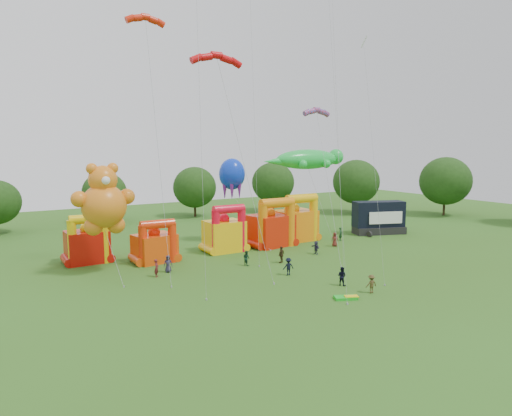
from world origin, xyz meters
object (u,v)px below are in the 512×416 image
bouncy_castle_2 (225,233)px  teddy_bear_kite (105,207)px  bouncy_castle_0 (87,244)px  stage_trailer (379,218)px  spectator_4 (281,255)px  spectator_0 (168,264)px  gecko_kite (311,172)px  octopus_kite (243,202)px

bouncy_castle_2 → teddy_bear_kite: (-15.57, -3.28, 4.88)m
bouncy_castle_0 → stage_trailer: bouncy_castle_0 is taller
spectator_4 → spectator_0: bearing=-38.6°
bouncy_castle_0 → gecko_kite: size_ratio=0.41×
octopus_kite → spectator_0: octopus_kite is taller
stage_trailer → spectator_4: (-23.05, -7.37, -1.47)m
gecko_kite → spectator_0: size_ratio=7.72×
bouncy_castle_0 → spectator_4: bearing=-30.9°
bouncy_castle_2 → spectator_4: 9.22m
octopus_kite → spectator_4: (-1.07, -11.16, -4.87)m
teddy_bear_kite → spectator_0: 8.93m
bouncy_castle_0 → stage_trailer: size_ratio=0.70×
teddy_bear_kite → spectator_0: size_ratio=6.40×
octopus_kite → spectator_0: bearing=-149.0°
bouncy_castle_2 → spectator_0: (-9.76, -5.75, -1.43)m
bouncy_castle_0 → gecko_kite: gecko_kite is taller
bouncy_castle_2 → stage_trailer: (26.03, -1.24, 0.08)m
bouncy_castle_0 → octopus_kite: (20.41, -0.44, 3.61)m
bouncy_castle_2 → gecko_kite: (15.61, 2.40, 7.29)m
stage_trailer → octopus_kite: octopus_kite is taller
spectator_0 → octopus_kite: bearing=51.3°
octopus_kite → spectator_4: octopus_kite is taller
stage_trailer → spectator_4: bearing=-162.3°
bouncy_castle_0 → octopus_kite: 20.74m
teddy_bear_kite → spectator_4: teddy_bear_kite is taller
gecko_kite → spectator_0: gecko_kite is taller
stage_trailer → spectator_0: size_ratio=4.52×
stage_trailer → teddy_bear_kite: teddy_bear_kite is taller
spectator_0 → spectator_4: size_ratio=0.95×
gecko_kite → spectator_0: 28.04m
spectator_0 → spectator_4: 13.06m
gecko_kite → bouncy_castle_2: bearing=-171.3°
teddy_bear_kite → gecko_kite: 31.79m
stage_trailer → octopus_kite: bearing=170.2°
bouncy_castle_0 → stage_trailer: 42.61m
spectator_0 → gecko_kite: bearing=38.1°
teddy_bear_kite → spectator_0: bearing=-23.1°
bouncy_castle_2 → octopus_kite: octopus_kite is taller
gecko_kite → teddy_bear_kite: bearing=-169.7°
gecko_kite → spectator_4: bearing=-138.9°
bouncy_castle_0 → teddy_bear_kite: (0.80, -6.26, 5.00)m
bouncy_castle_0 → octopus_kite: bearing=-1.2°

